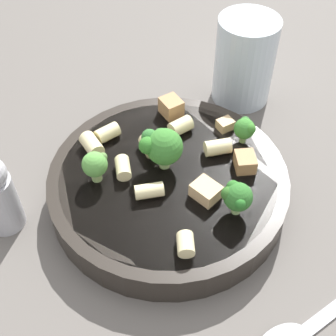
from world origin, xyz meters
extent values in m
plane|color=#5B5651|center=(0.00, 0.00, 0.00)|extent=(2.00, 2.00, 0.00)
cylinder|color=#28231E|center=(0.00, 0.00, 0.02)|extent=(0.25, 0.25, 0.04)
cylinder|color=silver|center=(0.00, 0.00, 0.03)|extent=(0.22, 0.22, 0.01)
torus|color=#28231E|center=(0.00, 0.00, 0.03)|extent=(0.25, 0.25, 0.00)
cylinder|color=#93B766|center=(-0.07, 0.01, 0.04)|extent=(0.01, 0.01, 0.01)
sphere|color=#569942|center=(-0.07, 0.01, 0.06)|extent=(0.03, 0.03, 0.03)
sphere|color=#588C3E|center=(-0.08, 0.02, 0.06)|extent=(0.01, 0.01, 0.01)
sphere|color=#588241|center=(-0.06, 0.02, 0.06)|extent=(0.01, 0.01, 0.01)
cylinder|color=#84AD60|center=(0.09, 0.02, 0.04)|extent=(0.01, 0.01, 0.01)
sphere|color=#387A2D|center=(0.09, 0.02, 0.05)|extent=(0.02, 0.02, 0.02)
sphere|color=#346B2F|center=(0.10, 0.03, 0.06)|extent=(0.01, 0.01, 0.01)
sphere|color=#357528|center=(0.10, 0.02, 0.06)|extent=(0.01, 0.01, 0.01)
cylinder|color=#9EC175|center=(0.05, -0.06, 0.04)|extent=(0.01, 0.01, 0.01)
sphere|color=#2D6B28|center=(0.05, -0.06, 0.06)|extent=(0.03, 0.03, 0.03)
sphere|color=#2A6925|center=(0.05, -0.05, 0.06)|extent=(0.01, 0.01, 0.01)
sphere|color=#2E6023|center=(0.04, -0.06, 0.06)|extent=(0.01, 0.01, 0.01)
sphere|color=#276C25|center=(0.05, -0.07, 0.06)|extent=(0.01, 0.01, 0.01)
cylinder|color=#9EC175|center=(0.00, 0.01, 0.04)|extent=(0.01, 0.01, 0.02)
sphere|color=#387A2D|center=(0.00, 0.01, 0.06)|extent=(0.04, 0.04, 0.04)
sphere|color=#306C2F|center=(-0.01, 0.03, 0.07)|extent=(0.02, 0.02, 0.02)
sphere|color=#34752B|center=(0.00, 0.02, 0.06)|extent=(0.02, 0.02, 0.02)
sphere|color=#317527|center=(-0.02, 0.01, 0.07)|extent=(0.02, 0.02, 0.02)
cylinder|color=beige|center=(0.06, 0.02, 0.04)|extent=(0.03, 0.02, 0.02)
cylinder|color=beige|center=(0.03, 0.06, 0.04)|extent=(0.03, 0.02, 0.02)
cylinder|color=beige|center=(-0.01, 0.04, 0.04)|extent=(0.02, 0.03, 0.02)
cylinder|color=beige|center=(-0.05, 0.07, 0.04)|extent=(0.03, 0.02, 0.02)
cylinder|color=beige|center=(-0.07, 0.06, 0.04)|extent=(0.02, 0.03, 0.02)
cylinder|color=beige|center=(-0.03, -0.02, 0.04)|extent=(0.03, 0.02, 0.01)
cylinder|color=beige|center=(-0.01, -0.09, 0.04)|extent=(0.02, 0.02, 0.02)
cylinder|color=beige|center=(-0.04, 0.02, 0.04)|extent=(0.02, 0.03, 0.02)
cube|color=tan|center=(0.03, -0.04, 0.04)|extent=(0.03, 0.03, 0.02)
cube|color=#A87A4C|center=(0.08, -0.01, 0.04)|extent=(0.02, 0.03, 0.02)
cube|color=tan|center=(0.08, 0.05, 0.04)|extent=(0.02, 0.02, 0.01)
cube|color=#A87A4C|center=(0.03, 0.09, 0.05)|extent=(0.03, 0.03, 0.02)
cylinder|color=silver|center=(0.14, 0.14, 0.06)|extent=(0.07, 0.07, 0.11)
cylinder|color=silver|center=(0.14, 0.14, 0.02)|extent=(0.07, 0.07, 0.04)
cylinder|color=#B2B2B7|center=(-0.17, 0.01, 0.03)|extent=(0.04, 0.04, 0.07)
camera|label=1|loc=(-0.09, -0.31, 0.40)|focal=50.00mm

